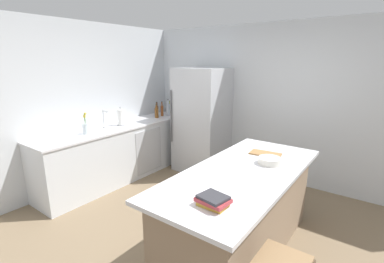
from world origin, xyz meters
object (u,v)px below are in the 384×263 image
Objects in this scene: cookbook_stack at (213,201)px; cutting_board at (265,154)px; syrup_bottle at (157,111)px; whiskey_bottle at (157,113)px; refrigerator at (202,120)px; kitchen_island at (241,210)px; vinegar_bottle at (162,110)px; mixing_bowl at (269,161)px; soda_bottle at (168,109)px; paper_towel_roll at (121,118)px; hot_sauce_bottle at (172,110)px; sink_faucet at (104,119)px; olive_oil_bottle at (170,109)px; flower_vase at (86,127)px.

cutting_board is (-0.13, 1.39, -0.03)m from cookbook_stack.
syrup_bottle is 0.12m from whiskey_bottle.
refrigerator is 6.60× the size of syrup_bottle.
vinegar_bottle is (-2.52, 1.55, 0.58)m from kitchen_island.
syrup_bottle reaches higher than mixing_bowl.
whiskey_bottle reaches higher than mixing_bowl.
paper_towel_roll is at bearing -94.12° from soda_bottle.
refrigerator is at bearing -11.99° from hot_sauce_bottle.
sink_faucet is 2.74m from mixing_bowl.
paper_towel_roll is at bearing -178.10° from cutting_board.
sink_faucet is 1.19m from syrup_bottle.
olive_oil_bottle is at bearing 144.98° from kitchen_island.
soda_bottle reaches higher than cutting_board.
kitchen_island is 2.68m from sink_faucet.
whiskey_bottle is (-0.84, -0.30, 0.10)m from refrigerator.
paper_towel_roll is 1.31m from hot_sauce_bottle.
vinegar_bottle is at bearing 86.84° from sink_faucet.
cookbook_stack reaches higher than cutting_board.
hot_sauce_bottle reaches higher than cutting_board.
hot_sauce_bottle is 0.56× the size of cutting_board.
flower_vase is 1.69m from vinegar_bottle.
olive_oil_bottle is (-0.83, 0.08, 0.11)m from refrigerator.
whiskey_bottle reaches higher than cutting_board.
cutting_board is (2.48, -0.74, -0.11)m from whiskey_bottle.
sink_faucet is 0.41m from flower_vase.
hot_sauce_bottle is at bearing 87.41° from sink_faucet.
syrup_bottle is (-0.04, -0.11, 0.01)m from vinegar_bottle.
olive_oil_bottle is at bearing 74.89° from syrup_bottle.
cutting_board is (2.50, 0.76, -0.11)m from flower_vase.
vinegar_bottle reaches higher than hot_sauce_bottle.
syrup_bottle is at bearing -105.11° from olive_oil_bottle.
paper_towel_roll is (-2.53, 0.53, 0.61)m from kitchen_island.
olive_oil_bottle is (-2.48, 1.74, 0.59)m from kitchen_island.
sink_faucet is 1.49m from olive_oil_bottle.
sink_faucet reaches higher than vinegar_bottle.
soda_bottle is at bearing 136.77° from cookbook_stack.
paper_towel_roll reaches higher than whiskey_bottle.
soda_bottle is 0.23m from syrup_bottle.
cutting_board is at bearing -20.39° from vinegar_bottle.
soda_bottle is at bearing 157.05° from cutting_board.
paper_towel_roll is 1.50× the size of hot_sauce_bottle.
mixing_bowl reaches higher than kitchen_island.
kitchen_island is 8.56× the size of whiskey_bottle.
olive_oil_bottle and syrup_bottle have the same top height.
flower_vase is 1.59m from syrup_bottle.
refrigerator is at bearing 147.54° from cutting_board.
cutting_board is (2.55, -0.83, -0.12)m from syrup_bottle.
soda_bottle reaches higher than whiskey_bottle.
flower_vase reaches higher than soda_bottle.
soda_bottle is (0.06, 1.79, 0.03)m from flower_vase.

